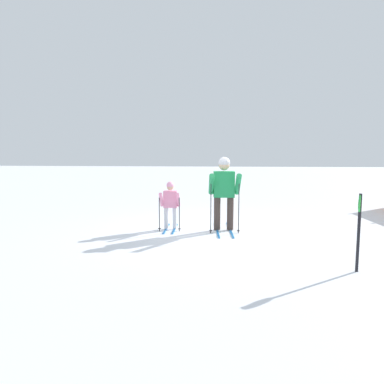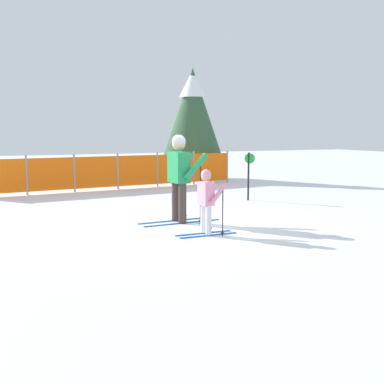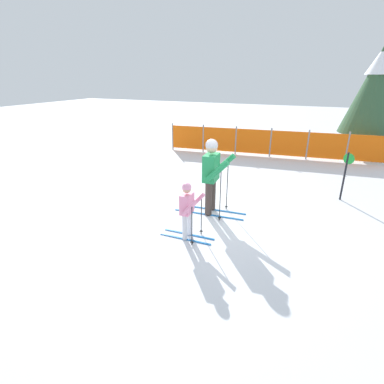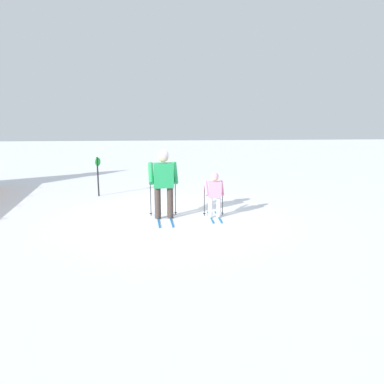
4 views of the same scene
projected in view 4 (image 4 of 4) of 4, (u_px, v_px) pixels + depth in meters
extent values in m
plane|color=white|center=(169.00, 216.00, 10.07)|extent=(60.00, 60.00, 0.00)
cube|color=#1966B2|center=(158.00, 218.00, 9.84)|extent=(1.72, 0.15, 0.02)
cube|color=#1966B2|center=(170.00, 218.00, 9.89)|extent=(1.72, 0.15, 0.02)
cylinder|color=#3F332D|center=(158.00, 203.00, 9.76)|extent=(0.16, 0.16, 0.82)
cylinder|color=#3F332D|center=(170.00, 202.00, 9.80)|extent=(0.16, 0.16, 0.82)
cube|color=#1E8C4C|center=(164.00, 175.00, 9.63)|extent=(0.32, 0.52, 0.63)
cylinder|color=#1E8C4C|center=(151.00, 173.00, 9.81)|extent=(0.56, 0.16, 0.55)
cylinder|color=#1E8C4C|center=(175.00, 173.00, 9.90)|extent=(0.56, 0.16, 0.55)
sphere|color=#D8AD8C|center=(163.00, 157.00, 9.54)|extent=(0.27, 0.27, 0.27)
sphere|color=silver|center=(163.00, 155.00, 9.53)|extent=(0.29, 0.29, 0.29)
cylinder|color=black|center=(151.00, 193.00, 10.01)|extent=(0.02, 0.02, 1.27)
cylinder|color=black|center=(151.00, 214.00, 10.13)|extent=(0.07, 0.07, 0.01)
cylinder|color=black|center=(175.00, 192.00, 10.10)|extent=(0.02, 0.02, 1.27)
cylinder|color=black|center=(176.00, 213.00, 10.22)|extent=(0.07, 0.07, 0.01)
cube|color=#1966B2|center=(210.00, 217.00, 9.94)|extent=(1.13, 0.05, 0.02)
cube|color=#1966B2|center=(218.00, 217.00, 9.96)|extent=(1.13, 0.05, 0.02)
cylinder|color=silver|center=(211.00, 207.00, 9.88)|extent=(0.11, 0.11, 0.54)
cylinder|color=silver|center=(219.00, 207.00, 9.90)|extent=(0.11, 0.11, 0.54)
cube|color=pink|center=(215.00, 189.00, 9.79)|extent=(0.19, 0.34, 0.42)
cylinder|color=pink|center=(206.00, 188.00, 9.91)|extent=(0.34, 0.09, 0.38)
cylinder|color=pink|center=(222.00, 188.00, 9.95)|extent=(0.34, 0.09, 0.38)
sphere|color=#D8AD8C|center=(215.00, 177.00, 9.73)|extent=(0.18, 0.18, 0.18)
sphere|color=pink|center=(215.00, 176.00, 9.72)|extent=(0.19, 0.19, 0.19)
cylinder|color=black|center=(204.00, 201.00, 10.05)|extent=(0.02, 0.02, 0.84)
cylinder|color=black|center=(204.00, 213.00, 10.13)|extent=(0.07, 0.07, 0.01)
cylinder|color=black|center=(223.00, 200.00, 10.10)|extent=(0.02, 0.02, 0.84)
cylinder|color=black|center=(222.00, 213.00, 10.17)|extent=(0.07, 0.07, 0.01)
cylinder|color=black|center=(98.00, 177.00, 12.46)|extent=(0.05, 0.05, 1.31)
cylinder|color=green|center=(98.00, 162.00, 12.39)|extent=(0.26, 0.15, 0.28)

